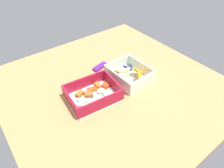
% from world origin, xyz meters
% --- Properties ---
extents(table_surface, '(0.80, 0.80, 0.02)m').
position_xyz_m(table_surface, '(0.00, 0.00, 0.01)').
color(table_surface, '#9E7547').
rests_on(table_surface, ground).
extents(pasta_container, '(0.19, 0.15, 0.05)m').
position_xyz_m(pasta_container, '(-0.10, -0.02, 0.04)').
color(pasta_container, white).
rests_on(pasta_container, table_surface).
extents(fruit_bowl, '(0.14, 0.16, 0.06)m').
position_xyz_m(fruit_bowl, '(0.08, -0.01, 0.04)').
color(fruit_bowl, silver).
rests_on(fruit_bowl, table_surface).
extents(candy_bar, '(0.07, 0.04, 0.01)m').
position_xyz_m(candy_bar, '(0.03, 0.12, 0.03)').
color(candy_bar, '#51197A').
rests_on(candy_bar, table_surface).
extents(paper_cup_liner, '(0.03, 0.03, 0.02)m').
position_xyz_m(paper_cup_liner, '(0.17, -0.03, 0.03)').
color(paper_cup_liner, white).
rests_on(paper_cup_liner, table_surface).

